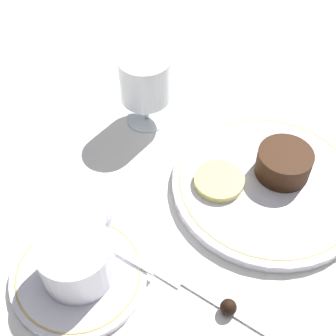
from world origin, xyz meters
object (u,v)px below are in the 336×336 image
(wine_glass, at_px, (145,83))
(coffee_cup, at_px, (76,258))
(fork, at_px, (195,289))
(dessert_cake, at_px, (284,163))
(dinner_plate, at_px, (269,182))

(wine_glass, bearing_deg, coffee_cup, -164.10)
(wine_glass, bearing_deg, fork, -136.78)
(fork, xyz_separation_m, dessert_cake, (0.21, -0.02, 0.03))
(dinner_plate, height_order, dessert_cake, dessert_cake)
(dinner_plate, bearing_deg, dessert_cake, -22.42)
(fork, bearing_deg, wine_glass, 43.22)
(dinner_plate, bearing_deg, fork, 175.89)
(dinner_plate, height_order, wine_glass, wine_glass)
(coffee_cup, bearing_deg, wine_glass, 15.90)
(wine_glass, bearing_deg, dessert_cake, -91.82)
(dinner_plate, bearing_deg, wine_glass, 82.65)
(dessert_cake, bearing_deg, wine_glass, 88.18)
(fork, bearing_deg, dessert_cake, -6.04)
(dessert_cake, bearing_deg, fork, 173.96)
(dinner_plate, distance_m, coffee_cup, 0.28)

